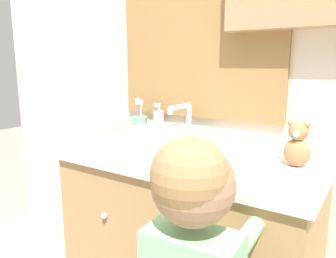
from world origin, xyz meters
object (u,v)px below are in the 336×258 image
(toothbrush_holder, at_px, (139,124))
(teddy_bear, at_px, (297,145))
(sink_basin, at_px, (165,139))
(soap_dispenser, at_px, (159,122))

(toothbrush_holder, height_order, teddy_bear, toothbrush_holder)
(sink_basin, bearing_deg, toothbrush_holder, 147.98)
(soap_dispenser, xyz_separation_m, teddy_bear, (0.70, -0.16, 0.01))
(teddy_bear, bearing_deg, toothbrush_holder, 171.62)
(toothbrush_holder, bearing_deg, sink_basin, -32.02)
(sink_basin, distance_m, soap_dispenser, 0.28)
(teddy_bear, bearing_deg, sink_basin, -173.80)
(toothbrush_holder, xyz_separation_m, teddy_bear, (0.79, -0.12, 0.03))
(teddy_bear, bearing_deg, soap_dispenser, 167.38)
(toothbrush_holder, distance_m, teddy_bear, 0.80)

